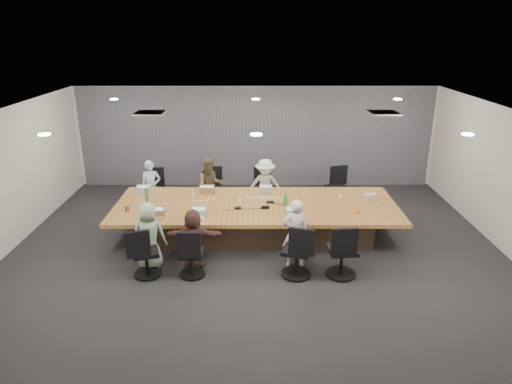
{
  "coord_description": "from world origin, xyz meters",
  "views": [
    {
      "loc": [
        -0.01,
        -8.56,
        4.29
      ],
      "look_at": [
        0.0,
        0.4,
        1.05
      ],
      "focal_mm": 32.0,
      "sensor_mm": 36.0,
      "label": 1
    }
  ],
  "objects_px": {
    "laptop_6": "(293,218)",
    "chair_6": "(296,254)",
    "person_1": "(210,186)",
    "person_5": "(194,238)",
    "laptop_2": "(266,191)",
    "person_4": "(149,235)",
    "bottle_green_left": "(147,195)",
    "snack_packet": "(354,211)",
    "chair_1": "(212,192)",
    "chair_2": "(265,192)",
    "mug_brown": "(127,209)",
    "person_0": "(151,187)",
    "person_6": "(295,234)",
    "laptop_1": "(208,191)",
    "canvas_bag": "(371,197)",
    "laptop_4": "(155,218)",
    "bottle_green_right": "(285,200)",
    "conference_table": "(256,219)",
    "chair_5": "(192,257)",
    "chair_0": "(155,193)",
    "chair_7": "(342,254)",
    "stapler": "(265,207)",
    "laptop_5": "(197,218)",
    "chair_3": "(337,191)",
    "chair_4": "(146,256)",
    "laptop_0": "(146,191)",
    "person_2": "(265,186)"
  },
  "relations": [
    {
      "from": "laptop_1",
      "to": "laptop_4",
      "type": "bearing_deg",
      "value": 58.81
    },
    {
      "from": "person_0",
      "to": "chair_2",
      "type": "bearing_deg",
      "value": 0.4
    },
    {
      "from": "chair_3",
      "to": "chair_6",
      "type": "distance_m",
      "value": 3.64
    },
    {
      "from": "person_0",
      "to": "person_4",
      "type": "bearing_deg",
      "value": -85.48
    },
    {
      "from": "chair_0",
      "to": "person_5",
      "type": "bearing_deg",
      "value": 111.85
    },
    {
      "from": "person_6",
      "to": "person_4",
      "type": "bearing_deg",
      "value": -2.62
    },
    {
      "from": "laptop_1",
      "to": "chair_2",
      "type": "bearing_deg",
      "value": -147.75
    },
    {
      "from": "person_6",
      "to": "laptop_6",
      "type": "bearing_deg",
      "value": -92.62
    },
    {
      "from": "person_2",
      "to": "snack_packet",
      "type": "distance_m",
      "value": 2.54
    },
    {
      "from": "laptop_6",
      "to": "bottle_green_left",
      "type": "height_order",
      "value": "bottle_green_left"
    },
    {
      "from": "chair_4",
      "to": "mug_brown",
      "type": "relative_size",
      "value": 7.76
    },
    {
      "from": "chair_6",
      "to": "person_6",
      "type": "relative_size",
      "value": 0.63
    },
    {
      "from": "laptop_2",
      "to": "chair_3",
      "type": "bearing_deg",
      "value": -154.39
    },
    {
      "from": "person_5",
      "to": "laptop_6",
      "type": "xyz_separation_m",
      "value": [
        1.9,
        0.55,
        0.17
      ]
    },
    {
      "from": "canvas_bag",
      "to": "chair_5",
      "type": "bearing_deg",
      "value": -152.21
    },
    {
      "from": "chair_3",
      "to": "chair_5",
      "type": "height_order",
      "value": "chair_3"
    },
    {
      "from": "person_5",
      "to": "mug_brown",
      "type": "relative_size",
      "value": 11.56
    },
    {
      "from": "bottle_green_right",
      "to": "laptop_4",
      "type": "bearing_deg",
      "value": -164.34
    },
    {
      "from": "chair_0",
      "to": "chair_7",
      "type": "xyz_separation_m",
      "value": [
        4.09,
        -3.4,
        0.05
      ]
    },
    {
      "from": "conference_table",
      "to": "laptop_2",
      "type": "relative_size",
      "value": 21.23
    },
    {
      "from": "chair_1",
      "to": "person_4",
      "type": "xyz_separation_m",
      "value": [
        -0.89,
        -3.05,
        0.24
      ]
    },
    {
      "from": "chair_3",
      "to": "bottle_green_right",
      "type": "height_order",
      "value": "bottle_green_right"
    },
    {
      "from": "person_0",
      "to": "snack_packet",
      "type": "height_order",
      "value": "person_0"
    },
    {
      "from": "chair_4",
      "to": "stapler",
      "type": "height_order",
      "value": "stapler"
    },
    {
      "from": "laptop_5",
      "to": "bottle_green_right",
      "type": "relative_size",
      "value": 1.21
    },
    {
      "from": "conference_table",
      "to": "chair_5",
      "type": "distance_m",
      "value": 2.06
    },
    {
      "from": "person_1",
      "to": "person_5",
      "type": "height_order",
      "value": "person_1"
    },
    {
      "from": "chair_2",
      "to": "person_4",
      "type": "relative_size",
      "value": 0.63
    },
    {
      "from": "chair_5",
      "to": "bottle_green_left",
      "type": "distance_m",
      "value": 2.33
    },
    {
      "from": "bottle_green_left",
      "to": "snack_packet",
      "type": "distance_m",
      "value": 4.44
    },
    {
      "from": "chair_2",
      "to": "stapler",
      "type": "xyz_separation_m",
      "value": [
        -0.03,
        -1.97,
        0.37
      ]
    },
    {
      "from": "laptop_2",
      "to": "person_4",
      "type": "bearing_deg",
      "value": 43.31
    },
    {
      "from": "laptop_0",
      "to": "laptop_6",
      "type": "distance_m",
      "value": 3.64
    },
    {
      "from": "laptop_5",
      "to": "conference_table",
      "type": "bearing_deg",
      "value": 21.81
    },
    {
      "from": "laptop_6",
      "to": "chair_6",
      "type": "bearing_deg",
      "value": -94.2
    },
    {
      "from": "laptop_6",
      "to": "laptop_5",
      "type": "bearing_deg",
      "value": 175.8
    },
    {
      "from": "chair_1",
      "to": "snack_packet",
      "type": "relative_size",
      "value": 4.66
    },
    {
      "from": "person_1",
      "to": "chair_2",
      "type": "bearing_deg",
      "value": 0.36
    },
    {
      "from": "chair_7",
      "to": "laptop_1",
      "type": "xyz_separation_m",
      "value": [
        -2.65,
        2.5,
        0.32
      ]
    },
    {
      "from": "chair_1",
      "to": "laptop_5",
      "type": "distance_m",
      "value": 2.52
    },
    {
      "from": "chair_6",
      "to": "chair_7",
      "type": "distance_m",
      "value": 0.82
    },
    {
      "from": "mug_brown",
      "to": "snack_packet",
      "type": "bearing_deg",
      "value": -0.99
    },
    {
      "from": "conference_table",
      "to": "person_4",
      "type": "bearing_deg",
      "value": -145.9
    },
    {
      "from": "chair_0",
      "to": "stapler",
      "type": "distance_m",
      "value": 3.39
    },
    {
      "from": "laptop_1",
      "to": "canvas_bag",
      "type": "bearing_deg",
      "value": 169.07
    },
    {
      "from": "person_0",
      "to": "laptop_2",
      "type": "xyz_separation_m",
      "value": [
        2.76,
        -0.55,
        0.1
      ]
    },
    {
      "from": "chair_2",
      "to": "person_4",
      "type": "distance_m",
      "value": 3.78
    },
    {
      "from": "bottle_green_left",
      "to": "canvas_bag",
      "type": "xyz_separation_m",
      "value": [
        4.88,
        0.0,
        -0.06
      ]
    },
    {
      "from": "chair_2",
      "to": "laptop_2",
      "type": "bearing_deg",
      "value": 106.51
    },
    {
      "from": "person_4",
      "to": "laptop_6",
      "type": "distance_m",
      "value": 2.78
    }
  ]
}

